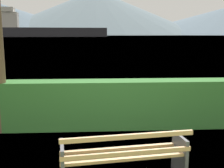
% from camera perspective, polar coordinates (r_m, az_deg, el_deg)
% --- Properties ---
extents(water_surface, '(620.00, 620.00, 0.00)m').
position_cam_1_polar(water_surface, '(313.34, -3.25, 9.77)').
color(water_surface, slate).
rests_on(water_surface, ground_plane).
extents(park_bench, '(1.94, 0.81, 0.87)m').
position_cam_1_polar(park_bench, '(4.28, 2.49, -14.52)').
color(park_bench, tan).
rests_on(park_bench, ground_plane).
extents(hedge_row, '(6.36, 0.60, 1.14)m').
position_cam_1_polar(hedge_row, '(6.68, 0.20, -4.11)').
color(hedge_row, '#387A33').
rests_on(hedge_row, ground_plane).
extents(cargo_ship_large, '(85.91, 25.02, 20.02)m').
position_cam_1_polar(cargo_ship_large, '(209.70, -14.90, 10.78)').
color(cargo_ship_large, '#232328').
rests_on(cargo_ship_large, water_surface).
extents(distant_hills, '(842.93, 421.47, 85.54)m').
position_cam_1_polar(distant_hills, '(555.55, -0.15, 13.56)').
color(distant_hills, slate).
rests_on(distant_hills, ground_plane).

